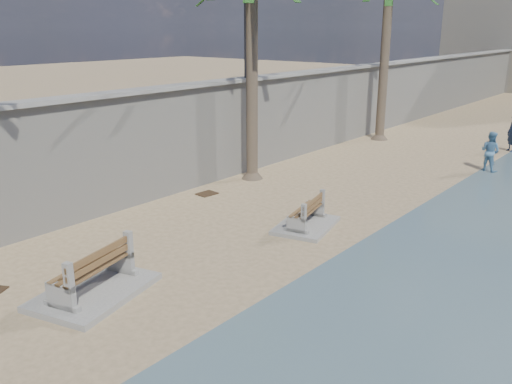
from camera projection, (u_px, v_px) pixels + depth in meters
The scene contains 8 objects.
ground_plane at pixel (23, 354), 9.41m from camera, with size 140.00×140.00×0.00m, color tan.
seawall at pixel (349, 105), 26.82m from camera, with size 0.45×70.00×3.50m, color gray.
wall_cap at pixel (351, 67), 26.30m from camera, with size 0.80×70.00×0.12m, color gray.
bench_near at pixel (93, 275), 11.37m from camera, with size 2.28×2.86×1.05m.
bench_far at pixel (306, 215), 15.25m from camera, with size 1.84×2.32×0.86m.
person_b at pixel (490, 149), 21.10m from camera, with size 0.84×0.65×1.74m, color teal.
debris_c at pixel (207, 194), 18.39m from camera, with size 0.65×0.52×0.03m, color #382616.
debris_d at pixel (88, 263), 12.98m from camera, with size 0.53×0.42×0.03m, color #382616.
Camera 1 is at (8.32, -3.73, 5.46)m, focal length 38.00 mm.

